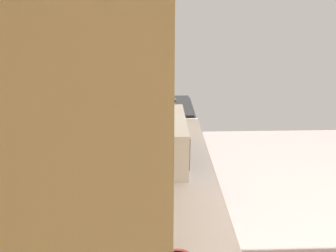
{
  "coord_description": "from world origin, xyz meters",
  "views": [
    {
      "loc": [
        -1.43,
        1.37,
        1.83
      ],
      "look_at": [
        -0.45,
        1.34,
        1.44
      ],
      "focal_mm": 36.5,
      "sensor_mm": 36.0,
      "label": 1
    }
  ],
  "objects": [
    {
      "name": "wall_back",
      "position": [
        0.0,
        1.73,
        1.33
      ],
      "size": [
        3.88,
        0.12,
        2.66
      ],
      "primitive_type": "cube",
      "color": "#F0C988",
      "rests_on": "ground_plane"
    },
    {
      "name": "oven_range",
      "position": [
        1.38,
        1.37,
        0.47
      ],
      "size": [
        0.59,
        0.62,
        1.09
      ],
      "color": "black",
      "rests_on": "ground_plane"
    },
    {
      "name": "microwave",
      "position": [
        0.37,
        1.39,
        1.04
      ],
      "size": [
        0.52,
        0.36,
        0.26
      ],
      "color": "white",
      "rests_on": "counter_run"
    }
  ]
}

